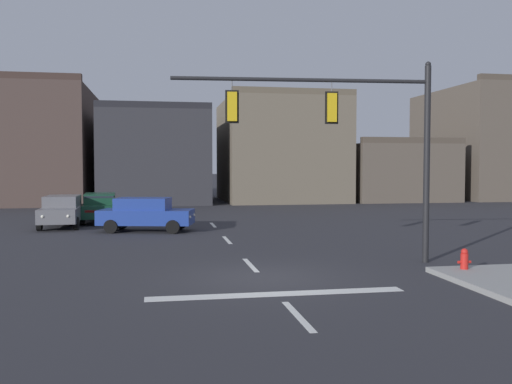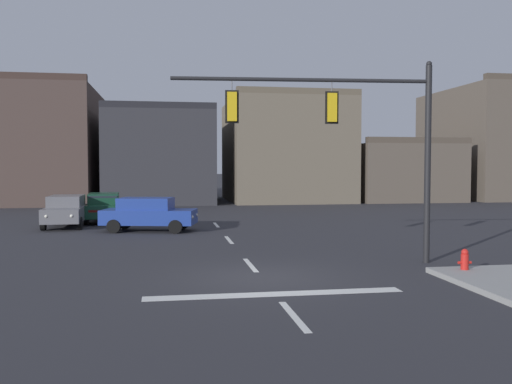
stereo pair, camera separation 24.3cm
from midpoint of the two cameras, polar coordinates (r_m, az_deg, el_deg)
ground_plane at (r=15.63m, az=0.20°, el=-8.85°), size 400.00×400.00×0.00m
stop_bar_paint at (r=13.71m, az=1.72°, el=-10.48°), size 6.40×0.50×0.01m
lane_centreline at (r=17.57m, az=-0.97°, el=-7.55°), size 0.16×26.40×0.01m
signal_mast_near_side at (r=17.86m, az=9.47°, el=6.65°), size 8.26×0.82×6.48m
car_lot_nearside at (r=26.91m, az=-11.62°, el=-2.19°), size 4.69×2.74×1.61m
car_lot_middle at (r=31.90m, az=-16.01°, el=-1.48°), size 2.12×4.54×1.61m
car_lot_farside at (r=29.93m, az=-19.60°, el=-1.80°), size 2.00×4.49×1.61m
fire_hydrant at (r=17.14m, az=20.34°, el=-6.88°), size 0.40×0.30×0.75m
building_row at (r=50.33m, az=0.50°, el=4.13°), size 50.68×13.40×10.99m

